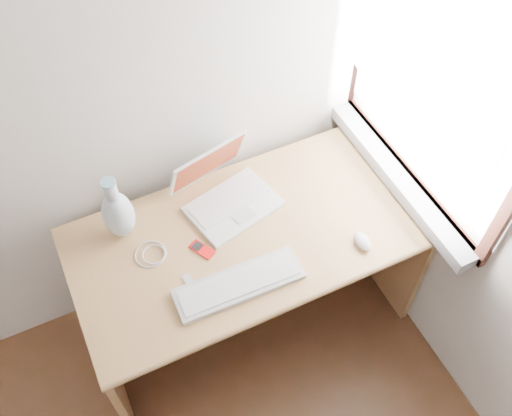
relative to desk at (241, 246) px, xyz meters
name	(u,v)px	position (x,y,z in m)	size (l,w,h in m)	color
window	(430,83)	(0.69, -0.12, 0.75)	(0.11, 0.99, 1.10)	white
desk	(241,246)	(0.00, 0.00, 0.00)	(1.40, 0.70, 0.74)	tan
laptop	(228,191)	(0.00, 0.10, 0.27)	(0.40, 0.37, 0.24)	white
external_keyboard	(239,284)	(-0.13, -0.28, 0.23)	(0.49, 0.16, 0.02)	silver
mouse	(362,241)	(0.37, -0.32, 0.23)	(0.06, 0.09, 0.03)	white
ipod	(202,250)	(-0.20, -0.08, 0.22)	(0.09, 0.11, 0.01)	red
cable_coil	(151,254)	(-0.38, -0.02, 0.22)	(0.12, 0.12, 0.01)	silver
remote	(190,283)	(-0.29, -0.20, 0.22)	(0.03, 0.08, 0.01)	silver
vase	(118,213)	(-0.44, 0.13, 0.34)	(0.12, 0.12, 0.31)	white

